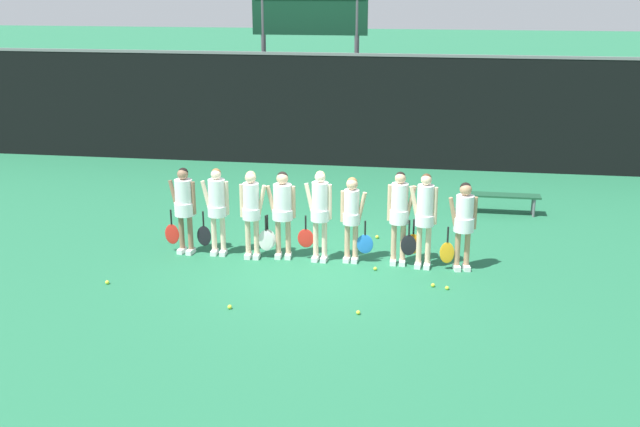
% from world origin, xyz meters
% --- Properties ---
extents(ground_plane, '(140.00, 140.00, 0.00)m').
position_xyz_m(ground_plane, '(0.00, 0.00, 0.00)').
color(ground_plane, '#216642').
extents(fence_windscreen, '(60.00, 0.08, 3.17)m').
position_xyz_m(fence_windscreen, '(0.00, 7.58, 1.60)').
color(fence_windscreen, black).
rests_on(fence_windscreen, ground_plane).
extents(scoreboard, '(3.38, 0.15, 4.81)m').
position_xyz_m(scoreboard, '(-1.73, 8.98, 3.73)').
color(scoreboard, '#515156').
rests_on(scoreboard, ground_plane).
extents(bench_courtside, '(1.63, 0.37, 0.45)m').
position_xyz_m(bench_courtside, '(3.60, 3.58, 0.39)').
color(bench_courtside, '#19472D').
rests_on(bench_courtside, ground_plane).
extents(player_0, '(0.67, 0.39, 1.70)m').
position_xyz_m(player_0, '(-2.67, 0.04, 1.00)').
color(player_0, '#8C664C').
rests_on(player_0, ground_plane).
extents(player_1, '(0.65, 0.37, 1.70)m').
position_xyz_m(player_1, '(-2.03, 0.06, 1.00)').
color(player_1, beige).
rests_on(player_1, ground_plane).
extents(player_2, '(0.64, 0.34, 1.70)m').
position_xyz_m(player_2, '(-1.33, -0.02, 0.99)').
color(player_2, beige).
rests_on(player_2, ground_plane).
extents(player_3, '(0.69, 0.40, 1.69)m').
position_xyz_m(player_3, '(-0.76, 0.08, 1.00)').
color(player_3, tan).
rests_on(player_3, ground_plane).
extents(player_4, '(0.65, 0.35, 1.74)m').
position_xyz_m(player_4, '(-0.05, 0.03, 1.02)').
color(player_4, beige).
rests_on(player_4, ground_plane).
extents(player_5, '(0.62, 0.33, 1.63)m').
position_xyz_m(player_5, '(0.55, 0.08, 0.95)').
color(player_5, tan).
rests_on(player_5, ground_plane).
extents(player_6, '(0.63, 0.35, 1.77)m').
position_xyz_m(player_6, '(1.43, 0.07, 1.04)').
color(player_6, tan).
rests_on(player_6, ground_plane).
extents(player_7, '(0.63, 0.35, 1.78)m').
position_xyz_m(player_7, '(1.88, -0.03, 1.04)').
color(player_7, beige).
rests_on(player_7, ground_plane).
extents(player_8, '(0.63, 0.37, 1.64)m').
position_xyz_m(player_8, '(2.58, -0.03, 0.97)').
color(player_8, tan).
rests_on(player_8, ground_plane).
extents(tennis_ball_0, '(0.07, 0.07, 0.07)m').
position_xyz_m(tennis_ball_0, '(1.04, -0.33, 0.03)').
color(tennis_ball_0, '#CCE033').
rests_on(tennis_ball_0, ground_plane).
extents(tennis_ball_1, '(0.07, 0.07, 0.07)m').
position_xyz_m(tennis_ball_1, '(2.09, -0.95, 0.03)').
color(tennis_ball_1, '#CCE033').
rests_on(tennis_ball_1, ground_plane).
extents(tennis_ball_2, '(0.07, 0.07, 0.07)m').
position_xyz_m(tennis_ball_2, '(2.33, -1.03, 0.03)').
color(tennis_ball_2, '#CCE033').
rests_on(tennis_ball_2, ground_plane).
extents(tennis_ball_3, '(0.06, 0.06, 0.06)m').
position_xyz_m(tennis_ball_3, '(1.63, 0.64, 0.03)').
color(tennis_ball_3, '#CCE033').
rests_on(tennis_ball_3, ground_plane).
extents(tennis_ball_4, '(0.07, 0.07, 0.07)m').
position_xyz_m(tennis_ball_4, '(0.92, -2.25, 0.03)').
color(tennis_ball_4, '#CCE033').
rests_on(tennis_ball_4, ground_plane).
extents(tennis_ball_5, '(0.07, 0.07, 0.07)m').
position_xyz_m(tennis_ball_5, '(-3.53, -1.69, 0.03)').
color(tennis_ball_5, '#CCE033').
rests_on(tennis_ball_5, ground_plane).
extents(tennis_ball_6, '(0.07, 0.07, 0.07)m').
position_xyz_m(tennis_ball_6, '(-1.15, -2.36, 0.04)').
color(tennis_ball_6, '#CCE033').
rests_on(tennis_ball_6, ground_plane).
extents(tennis_ball_7, '(0.07, 0.07, 0.07)m').
position_xyz_m(tennis_ball_7, '(0.93, 1.44, 0.04)').
color(tennis_ball_7, '#CCE033').
rests_on(tennis_ball_7, ground_plane).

